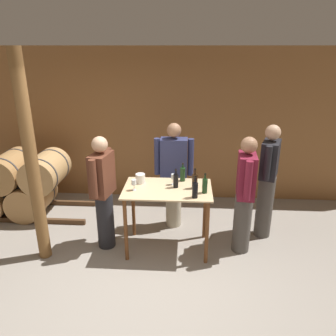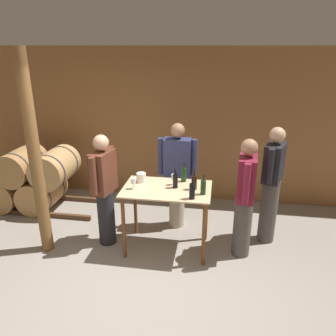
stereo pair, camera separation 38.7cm
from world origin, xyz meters
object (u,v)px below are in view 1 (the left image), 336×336
object	(u,v)px
wooden_post	(32,163)
wine_bottle_left	(183,174)
wine_bottle_right	(195,181)
wine_bottle_far_left	(176,180)
wine_bottle_center	(195,190)
wine_glass_near_center	(173,177)
person_host	(245,194)
wine_bottle_far_right	(205,185)
person_visitor_bearded	(268,180)
wine_glass_near_left	(134,183)
person_visitor_with_scarf	(174,174)
ice_bucket	(140,178)
person_visitor_near_door	(103,191)

from	to	relation	value
wooden_post	wine_bottle_left	distance (m)	1.96
wine_bottle_right	wine_bottle_far_left	bearing A→B (deg)	177.01
wine_bottle_center	wine_glass_near_center	world-z (taller)	wine_bottle_center
wine_bottle_center	wine_bottle_right	size ratio (longest dim) A/B	1.01
wine_bottle_center	person_host	bearing A→B (deg)	22.74
wooden_post	wine_bottle_left	xyz separation A→B (m)	(1.85, 0.56, -0.32)
wine_bottle_far_right	person_visitor_bearded	world-z (taller)	person_visitor_bearded
wine_bottle_far_left	wine_glass_near_left	bearing A→B (deg)	-167.14
wine_bottle_left	person_visitor_with_scarf	bearing A→B (deg)	110.30
wine_bottle_center	person_host	world-z (taller)	person_host
wine_bottle_far_left	wine_bottle_center	world-z (taller)	wine_bottle_center
wine_bottle_far_right	ice_bucket	bearing A→B (deg)	162.61
wine_bottle_center	wine_glass_near_center	bearing A→B (deg)	126.46
wine_bottle_far_left	person_visitor_bearded	distance (m)	1.36
wine_bottle_right	person_visitor_bearded	world-z (taller)	person_visitor_bearded
wine_bottle_center	person_visitor_with_scarf	distance (m)	0.97
person_visitor_with_scarf	wine_bottle_far_right	bearing A→B (deg)	-60.46
wine_bottle_center	wine_bottle_right	bearing A→B (deg)	89.82
wine_glass_near_left	person_visitor_with_scarf	bearing A→B (deg)	56.62
wine_bottle_far_left	wine_glass_near_center	world-z (taller)	wine_bottle_far_left
wine_bottle_far_right	person_visitor_near_door	bearing A→B (deg)	175.20
wine_bottle_center	wine_glass_near_center	distance (m)	0.48
person_visitor_with_scarf	person_visitor_near_door	size ratio (longest dim) A/B	1.02
wooden_post	wine_bottle_far_left	world-z (taller)	wooden_post
wine_bottle_center	wine_bottle_right	xyz separation A→B (m)	(0.00, 0.28, -0.00)
ice_bucket	person_visitor_bearded	distance (m)	1.81
wine_bottle_center	person_visitor_near_door	xyz separation A→B (m)	(-1.23, 0.26, -0.18)
wine_bottle_far_right	person_host	distance (m)	0.57
wooden_post	person_visitor_bearded	xyz separation A→B (m)	(3.06, 0.72, -0.45)
wine_bottle_far_left	wine_bottle_center	xyz separation A→B (m)	(0.25, -0.30, 0.00)
ice_bucket	wine_bottle_right	bearing A→B (deg)	-10.41
wine_bottle_right	wine_glass_near_center	xyz separation A→B (m)	(-0.29, 0.10, 0.00)
wine_glass_near_left	person_host	size ratio (longest dim) A/B	0.09
wine_bottle_center	person_visitor_with_scarf	bearing A→B (deg)	108.49
wooden_post	wine_bottle_right	distance (m)	2.06
wooden_post	ice_bucket	bearing A→B (deg)	19.55
wine_bottle_right	person_host	bearing A→B (deg)	-0.59
wine_glass_near_left	wine_bottle_right	bearing A→B (deg)	7.94
wine_bottle_left	person_visitor_with_scarf	size ratio (longest dim) A/B	0.16
wine_bottle_center	person_visitor_near_door	bearing A→B (deg)	167.92
person_host	person_visitor_near_door	size ratio (longest dim) A/B	1.01
wine_bottle_right	person_host	size ratio (longest dim) A/B	0.17
wine_bottle_left	wine_bottle_center	distance (m)	0.55
wine_bottle_center	wine_bottle_right	world-z (taller)	wine_bottle_center
person_visitor_bearded	person_host	bearing A→B (deg)	-132.69
wine_bottle_far_left	wine_glass_near_center	size ratio (longest dim) A/B	1.71
wine_bottle_far_left	wine_glass_near_left	size ratio (longest dim) A/B	1.76
person_host	wine_glass_near_center	bearing A→B (deg)	173.30
wine_bottle_far_right	person_host	xyz separation A→B (m)	(0.54, 0.13, -0.16)
wine_bottle_far_left	wine_bottle_far_right	world-z (taller)	wine_bottle_far_right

